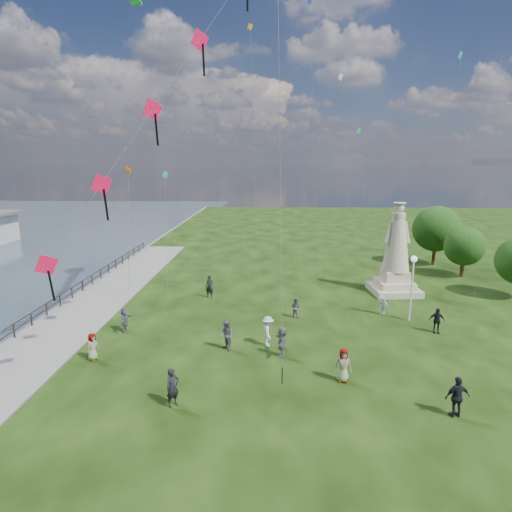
{
  "coord_description": "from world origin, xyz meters",
  "views": [
    {
      "loc": [
        -0.1,
        -16.74,
        10.94
      ],
      "look_at": [
        -1.0,
        8.0,
        5.5
      ],
      "focal_mm": 30.0,
      "sensor_mm": 36.0,
      "label": 1
    }
  ],
  "objects_px": {
    "person_10": "(93,347)",
    "lamppost": "(413,274)",
    "person_3": "(457,397)",
    "person_6": "(209,287)",
    "person_2": "(268,331)",
    "person_11": "(282,342)",
    "person_4": "(343,365)",
    "statue": "(396,259)",
    "person_5": "(125,319)",
    "person_9": "(437,320)",
    "person_0": "(173,388)",
    "person_7": "(295,307)",
    "person_8": "(383,305)",
    "person_1": "(226,336)"
  },
  "relations": [
    {
      "from": "person_10",
      "to": "lamppost",
      "type": "bearing_deg",
      "value": -51.1
    },
    {
      "from": "lamppost",
      "to": "person_3",
      "type": "distance_m",
      "value": 12.07
    },
    {
      "from": "lamppost",
      "to": "person_10",
      "type": "bearing_deg",
      "value": -161.02
    },
    {
      "from": "person_6",
      "to": "person_2",
      "type": "bearing_deg",
      "value": -50.15
    },
    {
      "from": "person_11",
      "to": "person_4",
      "type": "bearing_deg",
      "value": 42.95
    },
    {
      "from": "statue",
      "to": "person_4",
      "type": "height_order",
      "value": "statue"
    },
    {
      "from": "lamppost",
      "to": "person_5",
      "type": "relative_size",
      "value": 2.84
    },
    {
      "from": "person_2",
      "to": "person_9",
      "type": "relative_size",
      "value": 1.09
    },
    {
      "from": "person_0",
      "to": "person_2",
      "type": "height_order",
      "value": "person_2"
    },
    {
      "from": "person_5",
      "to": "person_9",
      "type": "xyz_separation_m",
      "value": [
        20.43,
        0.5,
        0.02
      ]
    },
    {
      "from": "person_5",
      "to": "person_7",
      "type": "xyz_separation_m",
      "value": [
        11.37,
        3.06,
        -0.09
      ]
    },
    {
      "from": "person_3",
      "to": "person_9",
      "type": "distance_m",
      "value": 9.93
    },
    {
      "from": "person_5",
      "to": "person_8",
      "type": "xyz_separation_m",
      "value": [
        17.79,
        3.82,
        -0.1
      ]
    },
    {
      "from": "person_1",
      "to": "person_11",
      "type": "height_order",
      "value": "person_1"
    },
    {
      "from": "person_5",
      "to": "person_7",
      "type": "bearing_deg",
      "value": -71.36
    },
    {
      "from": "person_2",
      "to": "person_8",
      "type": "xyz_separation_m",
      "value": [
        8.36,
        5.72,
        -0.21
      ]
    },
    {
      "from": "person_10",
      "to": "person_11",
      "type": "relative_size",
      "value": 0.89
    },
    {
      "from": "statue",
      "to": "person_1",
      "type": "bearing_deg",
      "value": -142.39
    },
    {
      "from": "person_1",
      "to": "person_5",
      "type": "relative_size",
      "value": 1.12
    },
    {
      "from": "person_1",
      "to": "person_5",
      "type": "distance_m",
      "value": 7.47
    },
    {
      "from": "person_4",
      "to": "person_5",
      "type": "height_order",
      "value": "person_4"
    },
    {
      "from": "person_1",
      "to": "person_2",
      "type": "bearing_deg",
      "value": 71.25
    },
    {
      "from": "person_2",
      "to": "person_4",
      "type": "xyz_separation_m",
      "value": [
        3.85,
        -4.23,
        -0.05
      ]
    },
    {
      "from": "person_7",
      "to": "person_8",
      "type": "bearing_deg",
      "value": -137.6
    },
    {
      "from": "person_9",
      "to": "person_0",
      "type": "bearing_deg",
      "value": -138.0
    },
    {
      "from": "person_1",
      "to": "person_7",
      "type": "distance_m",
      "value": 7.2
    },
    {
      "from": "person_6",
      "to": "person_11",
      "type": "distance_m",
      "value": 12.12
    },
    {
      "from": "person_11",
      "to": "lamppost",
      "type": "bearing_deg",
      "value": 118.69
    },
    {
      "from": "statue",
      "to": "person_3",
      "type": "relative_size",
      "value": 4.08
    },
    {
      "from": "statue",
      "to": "person_8",
      "type": "bearing_deg",
      "value": -117.64
    },
    {
      "from": "person_10",
      "to": "person_5",
      "type": "bearing_deg",
      "value": 13.98
    },
    {
      "from": "person_5",
      "to": "person_8",
      "type": "height_order",
      "value": "person_5"
    },
    {
      "from": "person_0",
      "to": "person_9",
      "type": "bearing_deg",
      "value": -16.61
    },
    {
      "from": "statue",
      "to": "lamppost",
      "type": "bearing_deg",
      "value": -101.16
    },
    {
      "from": "person_4",
      "to": "person_11",
      "type": "relative_size",
      "value": 0.99
    },
    {
      "from": "statue",
      "to": "person_0",
      "type": "distance_m",
      "value": 23.51
    },
    {
      "from": "person_2",
      "to": "person_5",
      "type": "height_order",
      "value": "person_2"
    },
    {
      "from": "statue",
      "to": "person_7",
      "type": "height_order",
      "value": "statue"
    },
    {
      "from": "statue",
      "to": "person_5",
      "type": "bearing_deg",
      "value": -159.88
    },
    {
      "from": "person_7",
      "to": "person_3",
      "type": "bearing_deg",
      "value": 153.37
    },
    {
      "from": "person_3",
      "to": "person_9",
      "type": "xyz_separation_m",
      "value": [
        2.68,
        9.56,
        -0.1
      ]
    },
    {
      "from": "person_4",
      "to": "person_7",
      "type": "xyz_separation_m",
      "value": [
        -1.91,
        9.19,
        -0.15
      ]
    },
    {
      "from": "person_9",
      "to": "person_11",
      "type": "distance_m",
      "value": 10.89
    },
    {
      "from": "person_6",
      "to": "person_9",
      "type": "xyz_separation_m",
      "value": [
        15.88,
        -6.84,
        -0.1
      ]
    },
    {
      "from": "person_9",
      "to": "person_11",
      "type": "xyz_separation_m",
      "value": [
        -10.18,
        -3.86,
        0.04
      ]
    },
    {
      "from": "person_5",
      "to": "person_10",
      "type": "xyz_separation_m",
      "value": [
        -0.43,
        -4.16,
        -0.04
      ]
    },
    {
      "from": "person_3",
      "to": "person_8",
      "type": "xyz_separation_m",
      "value": [
        0.04,
        12.88,
        -0.22
      ]
    },
    {
      "from": "lamppost",
      "to": "person_9",
      "type": "distance_m",
      "value": 3.49
    },
    {
      "from": "lamppost",
      "to": "person_9",
      "type": "height_order",
      "value": "lamppost"
    },
    {
      "from": "lamppost",
      "to": "person_4",
      "type": "xyz_separation_m",
      "value": [
        -6.09,
        -8.78,
        -2.5
      ]
    }
  ]
}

